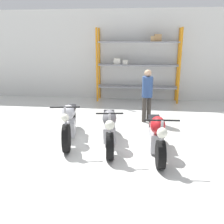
{
  "coord_description": "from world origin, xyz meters",
  "views": [
    {
      "loc": [
        0.7,
        -5.53,
        2.45
      ],
      "look_at": [
        0.0,
        0.4,
        0.7
      ],
      "focal_mm": 40.0,
      "sensor_mm": 36.0,
      "label": 1
    }
  ],
  "objects_px": {
    "motorcycle_silver": "(69,122)",
    "motorcycle_grey": "(109,127)",
    "shelving_rack": "(138,63)",
    "motorcycle_red": "(157,135)",
    "person_browsing": "(147,92)"
  },
  "relations": [
    {
      "from": "motorcycle_red",
      "to": "shelving_rack",
      "type": "bearing_deg",
      "value": -177.49
    },
    {
      "from": "shelving_rack",
      "to": "motorcycle_silver",
      "type": "height_order",
      "value": "shelving_rack"
    },
    {
      "from": "shelving_rack",
      "to": "motorcycle_red",
      "type": "relative_size",
      "value": 1.63
    },
    {
      "from": "shelving_rack",
      "to": "motorcycle_red",
      "type": "xyz_separation_m",
      "value": [
        0.52,
        -4.83,
        -1.11
      ]
    },
    {
      "from": "shelving_rack",
      "to": "motorcycle_grey",
      "type": "height_order",
      "value": "shelving_rack"
    },
    {
      "from": "motorcycle_silver",
      "to": "motorcycle_grey",
      "type": "distance_m",
      "value": 1.06
    },
    {
      "from": "shelving_rack",
      "to": "motorcycle_red",
      "type": "height_order",
      "value": "shelving_rack"
    },
    {
      "from": "motorcycle_silver",
      "to": "motorcycle_grey",
      "type": "relative_size",
      "value": 1.0
    },
    {
      "from": "motorcycle_silver",
      "to": "person_browsing",
      "type": "distance_m",
      "value": 2.6
    },
    {
      "from": "motorcycle_red",
      "to": "person_browsing",
      "type": "xyz_separation_m",
      "value": [
        -0.18,
        2.18,
        0.51
      ]
    },
    {
      "from": "motorcycle_silver",
      "to": "motorcycle_red",
      "type": "bearing_deg",
      "value": 65.72
    },
    {
      "from": "shelving_rack",
      "to": "motorcycle_silver",
      "type": "distance_m",
      "value": 4.72
    },
    {
      "from": "person_browsing",
      "to": "motorcycle_red",
      "type": "bearing_deg",
      "value": 148.24
    },
    {
      "from": "shelving_rack",
      "to": "motorcycle_grey",
      "type": "distance_m",
      "value": 4.7
    },
    {
      "from": "motorcycle_silver",
      "to": "shelving_rack",
      "type": "bearing_deg",
      "value": 149.19
    }
  ]
}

